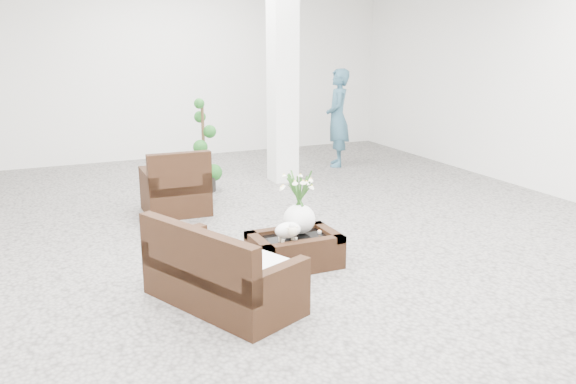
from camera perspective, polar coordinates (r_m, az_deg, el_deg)
name	(u,v)px	position (r m, az deg, el deg)	size (l,w,h in m)	color
ground	(285,241)	(7.11, -0.33, -4.65)	(11.00, 11.00, 0.00)	gray
column	(283,73)	(9.78, -0.51, 11.15)	(0.40, 0.40, 3.50)	white
coffee_table	(294,251)	(6.34, 0.61, -5.62)	(0.90, 0.60, 0.31)	#351E0F
sheep_figurine	(288,232)	(6.12, -0.02, -3.78)	(0.28, 0.23, 0.21)	white
planter_narcissus	(299,197)	(6.29, 1.07, -0.45)	(0.44, 0.44, 0.80)	white
tealight	(319,232)	(6.42, 2.98, -3.75)	(0.04, 0.04, 0.03)	white
armchair	(175,181)	(8.28, -10.62, 1.07)	(0.83, 0.79, 0.88)	#351E0F
loveseat	(223,263)	(5.43, -6.18, -6.65)	(1.46, 0.70, 0.78)	#351E0F
topiary	(204,146)	(9.28, -7.97, 4.28)	(0.37, 0.37, 1.40)	#184B18
shopper	(338,118)	(11.05, 4.70, 6.97)	(0.64, 0.42, 1.76)	#325A6F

